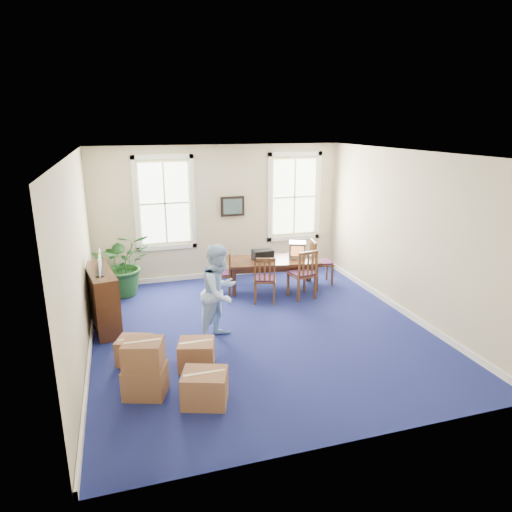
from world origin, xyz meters
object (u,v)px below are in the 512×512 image
object	(u,v)px
crt_tv	(297,249)
chair_near_left	(265,279)
potted_plant	(123,264)
conference_table	(273,274)
man	(220,292)
credenza	(102,299)
cardboard_boxes	(159,361)

from	to	relation	value
crt_tv	chair_near_left	distance (m)	1.32
crt_tv	potted_plant	distance (m)	3.92
conference_table	crt_tv	distance (m)	0.80
man	potted_plant	xyz separation A→B (m)	(-1.56, 2.71, -0.15)
conference_table	potted_plant	bearing A→B (deg)	178.13
conference_table	crt_tv	xyz separation A→B (m)	(0.61, 0.05, 0.52)
crt_tv	credenza	size ratio (longest dim) A/B	0.29
crt_tv	credenza	bearing A→B (deg)	-144.27
conference_table	chair_near_left	xyz separation A→B (m)	(-0.42, -0.70, 0.16)
credenza	cardboard_boxes	bearing A→B (deg)	-81.52
crt_tv	potted_plant	bearing A→B (deg)	-166.56
man	cardboard_boxes	xyz separation A→B (m)	(-1.18, -1.32, -0.42)
conference_table	man	world-z (taller)	man
conference_table	credenza	world-z (taller)	credenza
chair_near_left	cardboard_boxes	bearing A→B (deg)	67.03
conference_table	potted_plant	world-z (taller)	potted_plant
chair_near_left	potted_plant	xyz separation A→B (m)	(-2.85, 1.30, 0.20)
man	cardboard_boxes	size ratio (longest dim) A/B	1.13
conference_table	chair_near_left	bearing A→B (deg)	-112.39
chair_near_left	conference_table	bearing A→B (deg)	-101.93
potted_plant	cardboard_boxes	bearing A→B (deg)	-84.54
crt_tv	credenza	distance (m)	4.44
chair_near_left	cardboard_boxes	world-z (taller)	chair_near_left
potted_plant	cardboard_boxes	xyz separation A→B (m)	(0.39, -4.04, -0.28)
credenza	cardboard_boxes	xyz separation A→B (m)	(0.81, -2.40, -0.13)
cardboard_boxes	man	bearing A→B (deg)	48.33
conference_table	credenza	bearing A→B (deg)	-155.75
crt_tv	chair_near_left	xyz separation A→B (m)	(-1.03, -0.75, -0.36)
man	cardboard_boxes	distance (m)	1.82
man	cardboard_boxes	bearing A→B (deg)	-173.26
conference_table	man	size ratio (longest dim) A/B	1.20
potted_plant	crt_tv	bearing A→B (deg)	-8.15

